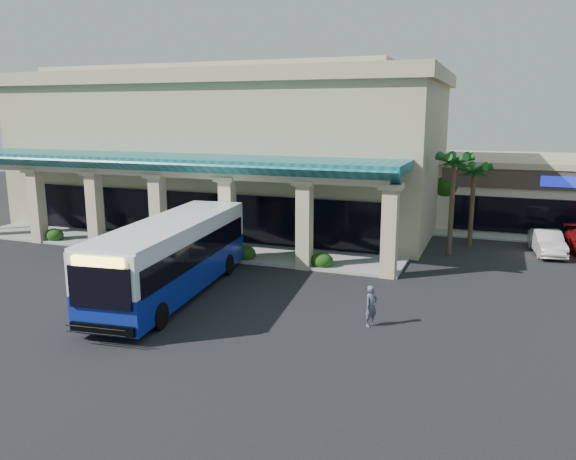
% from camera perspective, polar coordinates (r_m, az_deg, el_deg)
% --- Properties ---
extents(ground, '(110.00, 110.00, 0.00)m').
position_cam_1_polar(ground, '(26.06, -5.24, -6.52)').
color(ground, black).
extents(main_building, '(30.80, 14.80, 11.35)m').
position_cam_1_polar(main_building, '(42.70, -5.76, 8.42)').
color(main_building, tan).
rests_on(main_building, ground).
extents(arcade, '(30.00, 6.20, 5.70)m').
position_cam_1_polar(arcade, '(35.02, -12.33, 2.81)').
color(arcade, '#0F555D').
rests_on(arcade, ground).
extents(palm_0, '(2.40, 2.40, 6.60)m').
position_cam_1_polar(palm_0, '(33.67, 16.34, 3.02)').
color(palm_0, '#114315').
rests_on(palm_0, ground).
extents(palm_1, '(2.40, 2.40, 5.80)m').
position_cam_1_polar(palm_1, '(36.64, 18.23, 2.96)').
color(palm_1, '#114315').
rests_on(palm_1, ground).
extents(broadleaf_tree, '(2.60, 2.60, 4.81)m').
position_cam_1_polar(broadleaf_tree, '(41.77, 15.77, 3.45)').
color(broadleaf_tree, '#16390D').
rests_on(broadleaf_tree, ground).
extents(transit_bus, '(4.25, 12.57, 3.44)m').
position_cam_1_polar(transit_bus, '(26.00, -11.61, -2.80)').
color(transit_bus, navy).
rests_on(transit_bus, ground).
extents(pedestrian, '(0.64, 0.71, 1.63)m').
position_cam_1_polar(pedestrian, '(22.24, 8.47, -7.65)').
color(pedestrian, '#515469').
rests_on(pedestrian, ground).
extents(car_white, '(2.04, 4.39, 1.39)m').
position_cam_1_polar(car_white, '(36.30, 24.85, -1.18)').
color(car_white, silver).
rests_on(car_white, ground).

